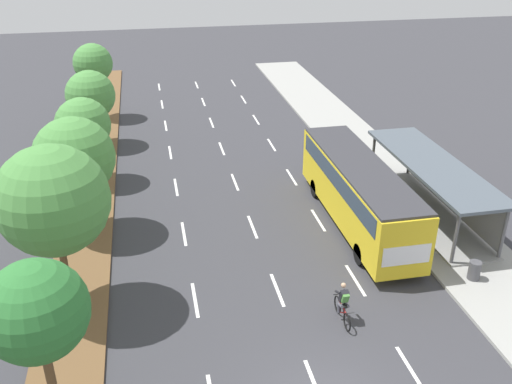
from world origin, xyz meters
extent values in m
cube|color=brown|center=(-8.30, 20.00, 0.06)|extent=(2.60, 52.00, 0.12)
cube|color=#9E9E99|center=(9.25, 20.00, 0.07)|extent=(4.50, 52.00, 0.15)
cube|color=white|center=(-3.50, 6.59, 0.00)|extent=(0.14, 2.35, 0.01)
cube|color=white|center=(-3.50, 12.04, 0.00)|extent=(0.14, 2.35, 0.01)
cube|color=white|center=(-3.50, 17.50, 0.00)|extent=(0.14, 2.35, 0.01)
cube|color=white|center=(-3.50, 22.96, 0.00)|extent=(0.14, 2.35, 0.01)
cube|color=white|center=(-3.50, 28.41, 0.00)|extent=(0.14, 2.35, 0.01)
cube|color=white|center=(-3.50, 33.87, 0.00)|extent=(0.14, 2.35, 0.01)
cube|color=white|center=(-3.50, 39.33, 0.00)|extent=(0.14, 2.35, 0.01)
cube|color=white|center=(0.00, 6.59, 0.00)|extent=(0.14, 2.35, 0.01)
cube|color=white|center=(0.00, 12.04, 0.00)|extent=(0.14, 2.35, 0.01)
cube|color=white|center=(0.00, 17.50, 0.00)|extent=(0.14, 2.35, 0.01)
cube|color=white|center=(0.00, 22.96, 0.00)|extent=(0.14, 2.35, 0.01)
cube|color=white|center=(0.00, 28.41, 0.00)|extent=(0.14, 2.35, 0.01)
cube|color=white|center=(0.00, 33.87, 0.00)|extent=(0.14, 2.35, 0.01)
cube|color=white|center=(0.00, 39.33, 0.00)|extent=(0.14, 2.35, 0.01)
cube|color=white|center=(3.50, 1.13, 0.00)|extent=(0.14, 2.35, 0.01)
cube|color=white|center=(3.50, 6.59, 0.00)|extent=(0.14, 2.35, 0.01)
cube|color=white|center=(3.50, 12.04, 0.00)|extent=(0.14, 2.35, 0.01)
cube|color=white|center=(3.50, 17.50, 0.00)|extent=(0.14, 2.35, 0.01)
cube|color=white|center=(3.50, 22.96, 0.00)|extent=(0.14, 2.35, 0.01)
cube|color=white|center=(3.50, 28.41, 0.00)|extent=(0.14, 2.35, 0.01)
cube|color=white|center=(3.50, 33.87, 0.00)|extent=(0.14, 2.35, 0.01)
cube|color=white|center=(3.50, 39.33, 0.00)|extent=(0.14, 2.35, 0.01)
cube|color=gray|center=(9.25, 11.43, 0.20)|extent=(2.60, 9.98, 0.10)
cylinder|color=#56565B|center=(8.07, 6.69, 1.55)|extent=(0.16, 0.16, 2.60)
cylinder|color=#56565B|center=(8.07, 16.18, 1.55)|extent=(0.16, 0.16, 2.60)
cylinder|color=#56565B|center=(10.43, 6.69, 1.55)|extent=(0.16, 0.16, 2.60)
cylinder|color=#56565B|center=(10.43, 16.18, 1.55)|extent=(0.16, 0.16, 2.60)
cube|color=gray|center=(10.49, 11.43, 1.55)|extent=(0.10, 9.48, 2.34)
cube|color=#4C5660|center=(9.25, 11.43, 2.93)|extent=(2.90, 10.38, 0.16)
cube|color=yellow|center=(5.25, 11.28, 1.85)|extent=(2.50, 11.20, 2.80)
cube|color=#2D3D4C|center=(5.25, 11.28, 2.70)|extent=(2.54, 10.30, 0.90)
cube|color=#333338|center=(5.25, 11.28, 3.31)|extent=(2.45, 10.98, 0.12)
cube|color=#2D3D4C|center=(5.25, 16.90, 2.20)|extent=(2.25, 0.06, 1.54)
cube|color=white|center=(5.25, 5.66, 1.65)|extent=(2.12, 0.04, 0.90)
cylinder|color=black|center=(4.15, 14.75, 0.50)|extent=(0.30, 1.00, 1.00)
cylinder|color=black|center=(6.35, 14.75, 0.50)|extent=(0.30, 1.00, 1.00)
cylinder|color=black|center=(4.15, 7.80, 0.50)|extent=(0.30, 1.00, 1.00)
cylinder|color=black|center=(6.35, 7.80, 0.50)|extent=(0.30, 1.00, 1.00)
torus|color=black|center=(2.01, 4.69, 0.36)|extent=(0.06, 0.72, 0.72)
torus|color=black|center=(2.01, 3.59, 0.36)|extent=(0.06, 0.72, 0.72)
cylinder|color=maroon|center=(2.01, 4.14, 0.64)|extent=(0.05, 0.94, 0.05)
cylinder|color=maroon|center=(2.01, 4.04, 0.46)|extent=(0.05, 0.57, 0.42)
cylinder|color=maroon|center=(2.01, 3.94, 0.66)|extent=(0.04, 0.04, 0.40)
cube|color=black|center=(2.01, 3.94, 0.86)|extent=(0.12, 0.24, 0.06)
cylinder|color=black|center=(2.01, 4.64, 0.91)|extent=(0.46, 0.04, 0.04)
cube|color=black|center=(2.01, 4.12, 1.19)|extent=(0.30, 0.36, 0.59)
cube|color=#4C893D|center=(2.01, 3.96, 1.21)|extent=(0.26, 0.26, 0.42)
sphere|color=tan|center=(2.01, 4.24, 1.61)|extent=(0.20, 0.20, 0.20)
cylinder|color=#4C4C56|center=(1.89, 4.09, 0.79)|extent=(0.12, 0.42, 0.25)
cylinder|color=#4C4C56|center=(1.89, 4.26, 0.53)|extent=(0.10, 0.17, 0.41)
cylinder|color=#4C4C56|center=(2.13, 4.09, 0.79)|extent=(0.12, 0.42, 0.25)
cylinder|color=#4C4C56|center=(2.13, 4.26, 0.53)|extent=(0.10, 0.17, 0.41)
cylinder|color=black|center=(1.84, 4.34, 1.24)|extent=(0.09, 0.47, 0.28)
cylinder|color=black|center=(2.18, 4.34, 1.24)|extent=(0.09, 0.47, 0.28)
sphere|color=#2D7533|center=(-8.21, 0.99, 4.53)|extent=(2.94, 2.94, 2.94)
cylinder|color=brown|center=(-8.42, 7.02, 1.73)|extent=(0.28, 0.28, 3.23)
sphere|color=#4C8E42|center=(-8.42, 7.02, 4.92)|extent=(4.19, 4.19, 4.19)
cylinder|color=brown|center=(-8.30, 13.05, 1.41)|extent=(0.28, 0.28, 2.58)
sphere|color=#4C8E42|center=(-8.30, 13.05, 4.14)|extent=(3.82, 3.82, 3.82)
cylinder|color=brown|center=(-8.41, 19.08, 1.30)|extent=(0.28, 0.28, 2.35)
sphere|color=#4C8E42|center=(-8.41, 19.08, 3.64)|extent=(3.13, 3.13, 3.13)
cylinder|color=brown|center=(-8.37, 25.11, 1.27)|extent=(0.28, 0.28, 2.30)
sphere|color=#4C8E42|center=(-8.37, 25.11, 3.64)|extent=(3.25, 3.25, 3.25)
cylinder|color=brown|center=(-8.47, 31.14, 1.69)|extent=(0.28, 0.28, 3.13)
sphere|color=#4C8E42|center=(-8.47, 31.14, 4.35)|extent=(2.93, 2.93, 2.93)
cylinder|color=#4C4C51|center=(8.45, 5.50, 0.57)|extent=(0.52, 0.52, 0.85)
camera|label=1|loc=(-4.72, -12.15, 14.21)|focal=39.03mm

